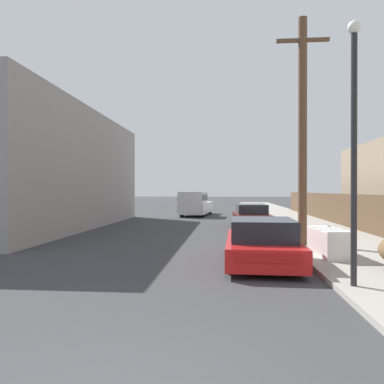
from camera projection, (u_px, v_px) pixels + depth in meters
name	position (u px, v px, depth m)	size (l,w,h in m)	color
sidewalk_curb	(287.00, 218.00, 26.09)	(4.20, 63.00, 0.12)	#9E998E
discarded_fridge	(329.00, 242.00, 10.71)	(0.86, 1.87, 0.81)	white
parked_sports_car_red	(262.00, 243.00, 10.21)	(2.01, 4.49, 1.24)	red
car_parked_mid	(251.00, 216.00, 19.96)	(1.90, 4.15, 1.26)	#5B1E19
pickup_truck	(195.00, 204.00, 29.13)	(2.43, 5.98, 1.88)	silver
utility_pole	(303.00, 128.00, 13.00)	(1.80, 0.30, 7.89)	brown
street_lamp	(354.00, 134.00, 7.35)	(0.26, 0.26, 5.22)	#232326
wooden_fence	(350.00, 211.00, 18.76)	(0.08, 34.04, 1.69)	brown
building_left_block	(34.00, 170.00, 20.10)	(7.00, 16.30, 6.19)	gray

